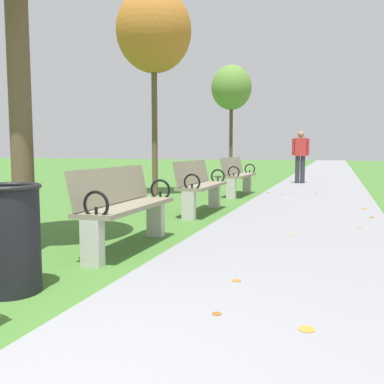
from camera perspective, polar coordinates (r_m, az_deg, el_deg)
name	(u,v)px	position (r m, az deg, el deg)	size (l,w,h in m)	color
paved_walkway	(325,174)	(19.23, 17.14, 2.27)	(2.48, 44.00, 0.02)	gray
park_bench_2	(124,205)	(4.79, -8.99, -1.75)	(0.48, 1.60, 0.90)	gray
park_bench_3	(200,185)	(7.35, 1.05, 0.94)	(0.47, 1.60, 0.90)	gray
park_bench_4	(238,175)	(10.21, 6.06, 2.27)	(0.54, 1.62, 0.90)	gray
tree_3	(154,32)	(10.52, -5.08, 20.38)	(1.72, 1.72, 4.73)	brown
tree_4	(231,88)	(15.91, 5.24, 13.52)	(1.44, 1.44, 4.07)	#4C3D2D
pedestrian_walking	(300,154)	(13.91, 14.14, 4.88)	(0.53, 0.26, 1.62)	#2D2D38
trash_bin	(11,238)	(3.59, -22.88, -5.66)	(0.48, 0.48, 0.84)	black
scattered_leaves	(235,223)	(6.40, 5.72, -4.06)	(4.30, 11.34, 0.02)	#AD6B23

